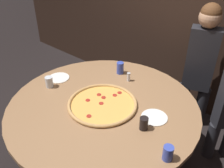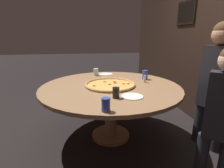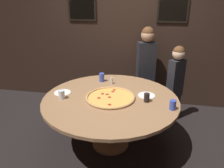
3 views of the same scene
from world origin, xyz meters
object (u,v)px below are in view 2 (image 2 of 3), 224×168
(dining_table, at_px, (111,94))
(drink_cup_near_right, at_px, (106,105))
(giant_pizza, at_px, (110,85))
(drink_cup_front_edge, at_px, (96,72))
(diner_side_right, at_px, (222,110))
(drink_cup_far_left, at_px, (116,93))
(white_plate_right_side, at_px, (132,96))
(diner_far_left, at_px, (215,80))
(drink_cup_far_right, at_px, (145,75))
(condiment_shaker, at_px, (145,79))
(white_plate_far_back, at_px, (106,74))

(dining_table, xyz_separation_m, drink_cup_near_right, (0.78, -0.17, 0.17))
(giant_pizza, distance_m, drink_cup_front_edge, 0.64)
(drink_cup_near_right, bearing_deg, drink_cup_front_edge, 178.48)
(giant_pizza, distance_m, diner_side_right, 1.25)
(drink_cup_near_right, distance_m, drink_cup_front_edge, 1.41)
(drink_cup_far_left, bearing_deg, diner_side_right, 63.75)
(dining_table, bearing_deg, white_plate_right_side, 18.16)
(giant_pizza, xyz_separation_m, diner_far_left, (0.41, 1.18, 0.11))
(diner_side_right, bearing_deg, drink_cup_near_right, 36.48)
(drink_cup_far_right, bearing_deg, drink_cup_near_right, -35.38)
(dining_table, height_order, condiment_shaker, condiment_shaker)
(diner_side_right, bearing_deg, dining_table, -3.35)
(drink_cup_far_right, bearing_deg, white_plate_right_side, -29.54)
(drink_cup_far_left, xyz_separation_m, condiment_shaker, (-0.55, 0.51, -0.01))
(drink_cup_far_right, xyz_separation_m, drink_cup_near_right, (1.03, -0.73, -0.01))
(drink_cup_near_right, relative_size, diner_side_right, 0.09)
(giant_pizza, height_order, drink_cup_far_left, drink_cup_far_left)
(giant_pizza, height_order, drink_cup_near_right, drink_cup_near_right)
(white_plate_right_side, xyz_separation_m, condiment_shaker, (-0.54, 0.34, 0.05))
(white_plate_far_back, relative_size, diner_far_left, 0.15)
(drink_cup_near_right, bearing_deg, drink_cup_far_right, 144.62)
(drink_cup_far_right, height_order, drink_cup_near_right, drink_cup_far_right)
(white_plate_right_side, bearing_deg, diner_side_right, 57.97)
(white_plate_far_back, bearing_deg, white_plate_right_side, 5.87)
(drink_cup_far_left, height_order, condiment_shaker, drink_cup_far_left)
(white_plate_far_back, bearing_deg, drink_cup_front_edge, -69.79)
(diner_far_left, distance_m, diner_side_right, 0.60)
(drink_cup_front_edge, xyz_separation_m, drink_cup_far_left, (1.10, 0.11, -0.00))
(drink_cup_far_right, height_order, drink_cup_far_left, drink_cup_far_right)
(condiment_shaker, bearing_deg, dining_table, -81.50)
(condiment_shaker, bearing_deg, diner_side_right, 20.49)
(dining_table, distance_m, drink_cup_far_left, 0.50)
(drink_cup_front_edge, xyz_separation_m, condiment_shaker, (0.55, 0.62, -0.01))
(drink_cup_far_left, distance_m, white_plate_right_side, 0.18)
(dining_table, bearing_deg, drink_cup_far_right, 113.72)
(drink_cup_near_right, bearing_deg, dining_table, 167.55)
(white_plate_right_side, xyz_separation_m, white_plate_far_back, (-1.15, -0.12, 0.00))
(white_plate_far_back, bearing_deg, drink_cup_far_left, -2.86)
(drink_cup_far_right, relative_size, drink_cup_far_left, 1.18)
(white_plate_right_side, bearing_deg, giant_pizza, -160.96)
(giant_pizza, relative_size, drink_cup_far_left, 5.79)
(giant_pizza, height_order, drink_cup_front_edge, drink_cup_front_edge)
(white_plate_right_side, xyz_separation_m, diner_far_left, (-0.05, 1.02, 0.12))
(drink_cup_near_right, xyz_separation_m, diner_side_right, (0.12, 1.03, -0.07))
(dining_table, height_order, white_plate_right_side, white_plate_right_side)
(drink_cup_near_right, height_order, drink_cup_front_edge, drink_cup_near_right)
(drink_cup_front_edge, distance_m, diner_far_left, 1.67)
(drink_cup_near_right, bearing_deg, diner_side_right, 83.16)
(dining_table, height_order, diner_far_left, diner_far_left)
(dining_table, height_order, drink_cup_front_edge, drink_cup_front_edge)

